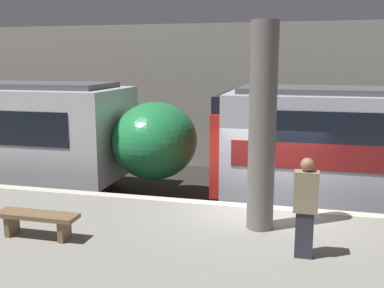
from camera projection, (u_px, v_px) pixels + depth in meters
ground_plane at (265, 250)px, 9.93m from camera, size 120.00×120.00×0.00m
platform at (253, 278)px, 7.57m from camera, size 40.00×4.75×1.04m
station_rear_barrier at (285, 98)px, 16.45m from camera, size 50.00×0.15×5.46m
support_pillar_near at (262, 128)px, 8.11m from camera, size 0.50×0.50×3.79m
person_waiting at (305, 206)px, 7.06m from camera, size 0.38×0.24×1.62m
platform_bench at (37, 219)px, 7.93m from camera, size 1.50×0.40×0.45m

